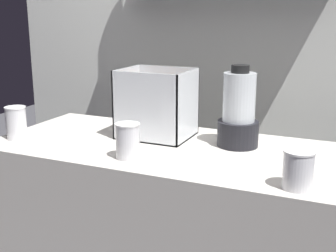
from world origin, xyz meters
TOP-DOWN VIEW (x-y plane):
  - counter at (0.00, 0.00)m, footprint 1.40×0.64m
  - back_wall_unit at (-0.00, 0.77)m, footprint 2.60×0.24m
  - carrot_display_bin at (-0.10, 0.11)m, footprint 0.29×0.24m
  - blender_pitcher at (0.25, 0.11)m, footprint 0.16×0.16m
  - juice_cup_mango_far_left at (-0.61, -0.16)m, footprint 0.09×0.09m
  - juice_cup_pomegranate_left at (-0.07, -0.20)m, footprint 0.09×0.09m
  - juice_cup_orange_middle at (0.53, -0.24)m, footprint 0.09×0.09m

SIDE VIEW (x-z plane):
  - counter at x=0.00m, z-range 0.00..0.90m
  - juice_cup_orange_middle at x=0.53m, z-range 0.90..1.01m
  - juice_cup_pomegranate_left at x=-0.07m, z-range 0.89..1.02m
  - juice_cup_mango_far_left at x=-0.61m, z-range 0.89..1.03m
  - carrot_display_bin at x=-0.10m, z-range 0.85..1.13m
  - blender_pitcher at x=0.25m, z-range 0.87..1.19m
  - back_wall_unit at x=0.00m, z-range 0.01..2.51m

